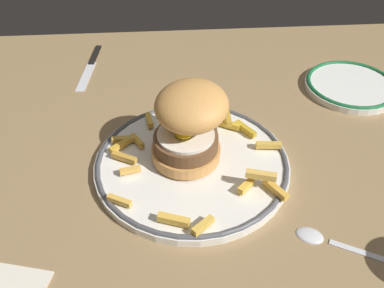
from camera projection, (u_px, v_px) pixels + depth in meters
ground_plane at (166, 194)px, 62.25cm from camera, size 112.56×100.84×4.00cm
dinner_plate at (192, 163)px, 63.31cm from camera, size 29.36×29.36×1.60cm
burger at (189, 123)px, 59.85cm from camera, size 14.51×14.75×12.00cm
fries_pile at (196, 154)px, 62.49cm from camera, size 26.52×25.52×2.87cm
side_plate at (351, 85)px, 79.64cm from camera, size 17.18×17.18×1.60cm
knife at (91, 63)px, 87.25cm from camera, size 3.46×18.06×0.70cm
spoon at (322, 238)px, 53.41cm from camera, size 12.54×7.74×0.90cm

